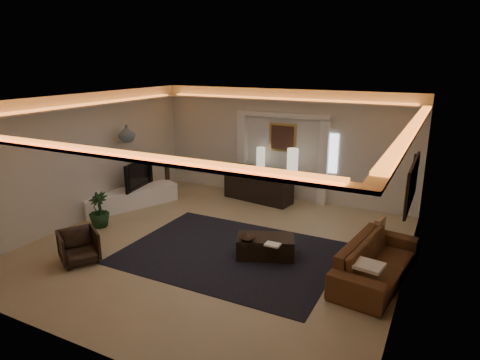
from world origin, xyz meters
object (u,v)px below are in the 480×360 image
at_px(armchair, 79,247).
at_px(sofa, 377,261).
at_px(console, 258,186).
at_px(coffee_table, 265,247).

bearing_deg(armchair, sofa, -38.74).
height_order(console, sofa, console).
distance_m(sofa, armchair, 5.33).
bearing_deg(console, sofa, -30.94).
distance_m(console, armchair, 4.96).
relative_size(console, armchair, 2.74).
distance_m(console, sofa, 4.57).
relative_size(console, sofa, 0.81).
bearing_deg(coffee_table, armchair, -171.38).
height_order(console, coffee_table, console).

